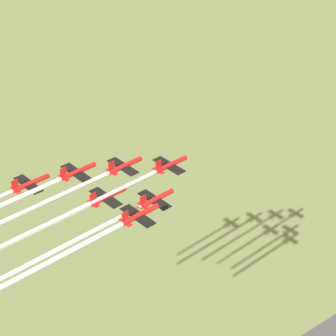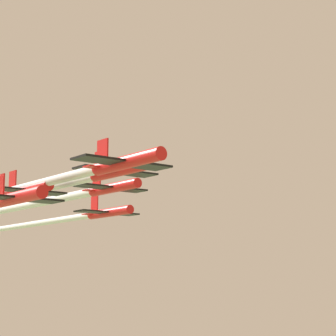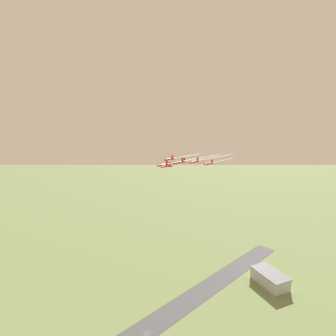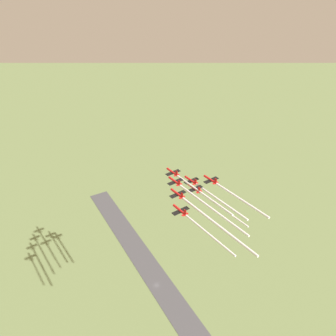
{
  "view_description": "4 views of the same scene",
  "coord_description": "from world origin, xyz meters",
  "px_view_note": "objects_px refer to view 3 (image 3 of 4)",
  "views": [
    {
      "loc": [
        -155.61,
        60.91,
        222.96
      ],
      "look_at": [
        -11.43,
        19.16,
        127.43
      ],
      "focal_mm": 70.0,
      "sensor_mm": 36.0,
      "label": 1
    },
    {
      "loc": [
        -19.38,
        -45.17,
        115.78
      ],
      "look_at": [
        -5.8,
        18.52,
        127.16
      ],
      "focal_mm": 70.0,
      "sensor_mm": 36.0,
      "label": 2
    },
    {
      "loc": [
        167.08,
        -53.38,
        158.17
      ],
      "look_at": [
        -10.41,
        22.31,
        124.88
      ],
      "focal_mm": 28.0,
      "sensor_mm": 36.0,
      "label": 3
    },
    {
      "loc": [
        23.6,
        193.49,
        237.6
      ],
      "look_at": [
        -8.1,
        13.0,
        127.88
      ],
      "focal_mm": 35.0,
      "sensor_mm": 36.0,
      "label": 4
    }
  ],
  "objects_px": {
    "jet_4": "(181,162)",
    "jet_6": "(209,164)",
    "jet_1": "(179,162)",
    "jet_2": "(166,166)",
    "hangar": "(270,278)",
    "jet_5": "(169,159)",
    "jet_0": "(163,165)",
    "jet_3": "(194,162)"
  },
  "relations": [
    {
      "from": "jet_4",
      "to": "jet_6",
      "type": "xyz_separation_m",
      "value": [
        12.54,
        18.26,
        -0.6
      ]
    },
    {
      "from": "jet_1",
      "to": "jet_6",
      "type": "height_order",
      "value": "jet_1"
    },
    {
      "from": "jet_2",
      "to": "jet_6",
      "type": "bearing_deg",
      "value": -139.64
    },
    {
      "from": "jet_2",
      "to": "jet_6",
      "type": "relative_size",
      "value": 1.0
    },
    {
      "from": "hangar",
      "to": "jet_4",
      "type": "distance_m",
      "value": 153.44
    },
    {
      "from": "jet_1",
      "to": "jet_6",
      "type": "relative_size",
      "value": 1.0
    },
    {
      "from": "jet_5",
      "to": "jet_4",
      "type": "bearing_deg",
      "value": 180.0
    },
    {
      "from": "hangar",
      "to": "jet_1",
      "type": "xyz_separation_m",
      "value": [
        1.54,
        -101.27,
        122.44
      ]
    },
    {
      "from": "jet_0",
      "to": "jet_5",
      "type": "distance_m",
      "value": 25.36
    },
    {
      "from": "hangar",
      "to": "jet_1",
      "type": "distance_m",
      "value": 158.9
    },
    {
      "from": "jet_5",
      "to": "jet_6",
      "type": "height_order",
      "value": "jet_5"
    },
    {
      "from": "hangar",
      "to": "jet_0",
      "type": "distance_m",
      "value": 166.3
    },
    {
      "from": "jet_1",
      "to": "jet_4",
      "type": "height_order",
      "value": "jet_1"
    },
    {
      "from": "hangar",
      "to": "jet_5",
      "type": "distance_m",
      "value": 159.02
    },
    {
      "from": "jet_4",
      "to": "jet_2",
      "type": "bearing_deg",
      "value": 59.53
    },
    {
      "from": "jet_3",
      "to": "jet_6",
      "type": "bearing_deg",
      "value": -120.47
    },
    {
      "from": "hangar",
      "to": "jet_2",
      "type": "relative_size",
      "value": 3.27
    },
    {
      "from": "jet_5",
      "to": "jet_6",
      "type": "distance_m",
      "value": 33.98
    },
    {
      "from": "jet_4",
      "to": "jet_5",
      "type": "bearing_deg",
      "value": -0.0
    },
    {
      "from": "jet_4",
      "to": "jet_5",
      "type": "relative_size",
      "value": 1.0
    },
    {
      "from": "jet_5",
      "to": "jet_6",
      "type": "relative_size",
      "value": 1.0
    },
    {
      "from": "jet_5",
      "to": "jet_6",
      "type": "bearing_deg",
      "value": -161.22
    },
    {
      "from": "hangar",
      "to": "jet_1",
      "type": "relative_size",
      "value": 3.27
    },
    {
      "from": "jet_1",
      "to": "jet_2",
      "type": "xyz_separation_m",
      "value": [
        -11.55,
        -5.63,
        -4.24
      ]
    },
    {
      "from": "jet_2",
      "to": "jet_3",
      "type": "distance_m",
      "value": 22.51
    },
    {
      "from": "jet_6",
      "to": "jet_0",
      "type": "bearing_deg",
      "value": 59.53
    },
    {
      "from": "jet_0",
      "to": "jet_1",
      "type": "distance_m",
      "value": 12.73
    },
    {
      "from": "jet_1",
      "to": "jet_3",
      "type": "xyz_separation_m",
      "value": [
        0.99,
        12.63,
        -0.22
      ]
    },
    {
      "from": "jet_0",
      "to": "jet_5",
      "type": "relative_size",
      "value": 1.0
    },
    {
      "from": "jet_3",
      "to": "jet_6",
      "type": "distance_m",
      "value": 12.84
    },
    {
      "from": "hangar",
      "to": "jet_0",
      "type": "bearing_deg",
      "value": -89.72
    },
    {
      "from": "jet_0",
      "to": "jet_3",
      "type": "bearing_deg",
      "value": -120.47
    },
    {
      "from": "hangar",
      "to": "jet_1",
      "type": "bearing_deg",
      "value": -89.13
    },
    {
      "from": "jet_0",
      "to": "jet_4",
      "type": "relative_size",
      "value": 1.0
    },
    {
      "from": "jet_2",
      "to": "jet_5",
      "type": "height_order",
      "value": "jet_5"
    },
    {
      "from": "jet_1",
      "to": "hangar",
      "type": "bearing_deg",
      "value": -115.12
    },
    {
      "from": "jet_5",
      "to": "jet_2",
      "type": "bearing_deg",
      "value": 120.47
    },
    {
      "from": "hangar",
      "to": "jet_2",
      "type": "distance_m",
      "value": 159.68
    },
    {
      "from": "jet_3",
      "to": "jet_4",
      "type": "xyz_separation_m",
      "value": [
        -11.55,
        -5.63,
        -1.49
      ]
    },
    {
      "from": "hangar",
      "to": "jet_3",
      "type": "relative_size",
      "value": 3.27
    },
    {
      "from": "jet_4",
      "to": "hangar",
      "type": "bearing_deg",
      "value": -121.45
    },
    {
      "from": "jet_0",
      "to": "jet_5",
      "type": "height_order",
      "value": "jet_5"
    }
  ]
}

